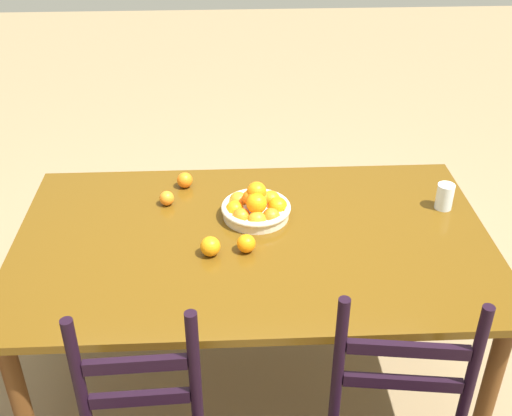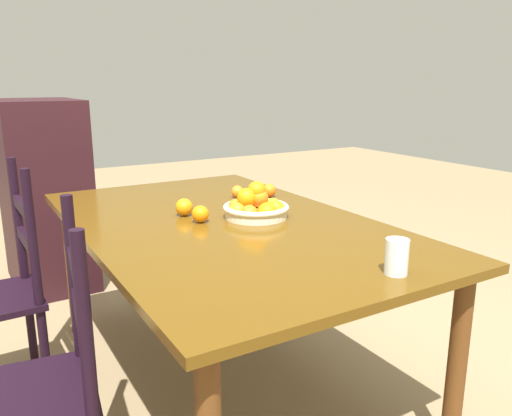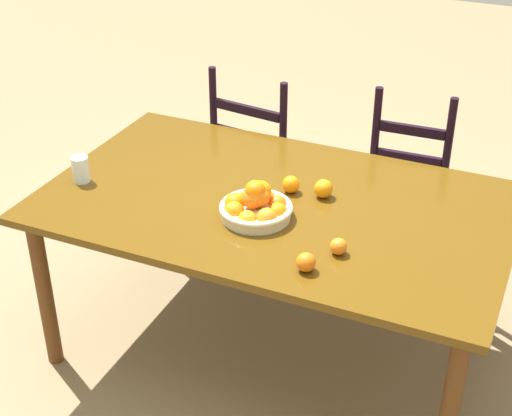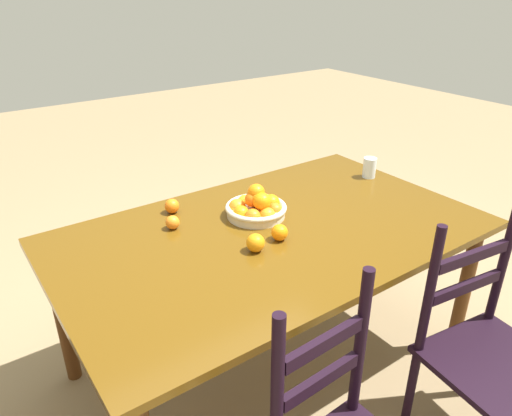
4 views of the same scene
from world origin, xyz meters
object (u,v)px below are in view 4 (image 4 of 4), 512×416
Objects in this scene: orange_loose_1 at (255,243)px; chair_by_cabinet at (488,355)px; fruit_bowl at (256,206)px; orange_loose_2 at (280,232)px; drinking_glass at (369,168)px; dining_table at (272,245)px; orange_loose_3 at (173,222)px; orange_loose_0 at (172,206)px.

chair_by_cabinet is at bearing 128.39° from orange_loose_1.
chair_by_cabinet is at bearing 111.87° from fruit_bowl.
orange_loose_2 is at bearing 78.27° from fruit_bowl.
fruit_bowl is at bearing 119.36° from chair_by_cabinet.
chair_by_cabinet is 8.92× the size of drinking_glass.
chair_by_cabinet reaches higher than dining_table.
dining_table is 24.49× the size of orange_loose_1.
chair_by_cabinet reaches higher than orange_loose_1.
chair_by_cabinet is 13.90× the size of orange_loose_2.
dining_table is 0.81m from drinking_glass.
orange_loose_2 is at bearing 132.56° from orange_loose_3.
drinking_glass is (-0.94, -0.28, 0.02)m from orange_loose_1.
chair_by_cabinet is at bearing 124.94° from orange_loose_3.
fruit_bowl is at bearing -126.02° from orange_loose_1.
dining_table is at bearing 12.64° from drinking_glass.
orange_loose_2 is 0.64× the size of drinking_glass.
orange_loose_3 is at bearing -4.08° from drinking_glass.
orange_loose_3 is at bearing 132.44° from chair_by_cabinet.
dining_table is 0.44m from orange_loose_3.
orange_loose_0 is 0.62× the size of drinking_glass.
orange_loose_1 is at bearing 32.05° from dining_table.
orange_loose_2 is at bearing 17.81° from drinking_glass.
orange_loose_3 is at bearing -36.77° from dining_table.
orange_loose_0 is 0.54m from orange_loose_2.
chair_by_cabinet is 3.47× the size of fruit_bowl.
orange_loose_2 is at bearing 117.05° from orange_loose_0.
orange_loose_0 is 1.11× the size of orange_loose_3.
dining_table is at bearing -147.95° from orange_loose_1.
orange_loose_2 is (0.03, 0.09, 0.11)m from dining_table.
orange_loose_2 is at bearing 71.13° from dining_table.
chair_by_cabinet is at bearing 116.42° from dining_table.
fruit_bowl is 0.38m from orange_loose_3.
orange_loose_3 is (0.31, -0.34, -0.00)m from orange_loose_2.
orange_loose_1 reaches higher than orange_loose_2.
dining_table is 6.53× the size of fruit_bowl.
drinking_glass is at bearing -163.70° from orange_loose_1.
fruit_bowl is at bearing 163.08° from orange_loose_3.
orange_loose_1 is 0.69× the size of drinking_glass.
orange_loose_2 is at bearing -173.47° from orange_loose_1.
orange_loose_0 is at bearing -76.96° from orange_loose_1.
orange_loose_3 is at bearing 64.47° from orange_loose_0.
drinking_glass reaches higher than dining_table.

